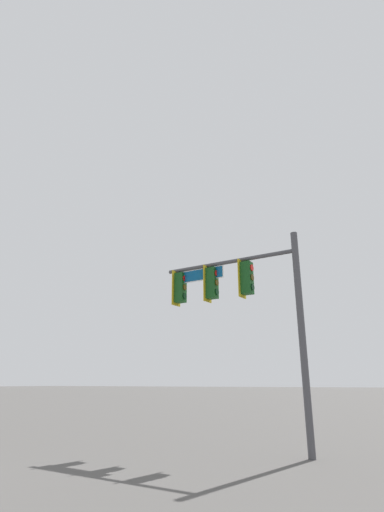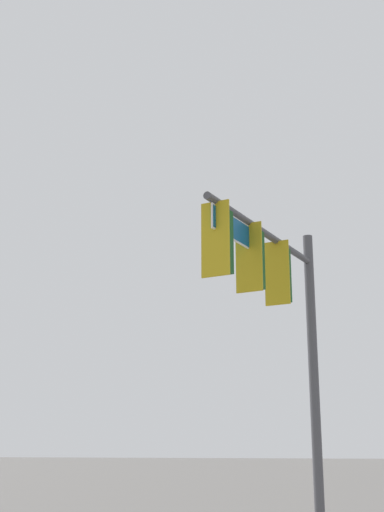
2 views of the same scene
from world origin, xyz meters
name	(u,v)px [view 2 (image 2 of 2)]	position (x,y,z in m)	size (l,w,h in m)	color
signal_pole_near	(275,300)	(-6.43, -8.73, 4.77)	(4.99, 0.74, 6.62)	#47474C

